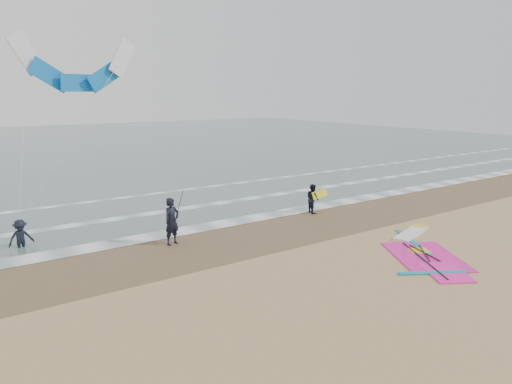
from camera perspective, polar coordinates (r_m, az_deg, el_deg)
ground at (r=15.97m, az=11.04°, el=-10.82°), size 120.00×120.00×0.00m
sea_water at (r=59.50m, az=-23.90°, el=5.21°), size 120.00×80.00×0.02m
wet_sand_band at (r=20.34m, az=-1.06°, el=-5.49°), size 120.00×5.00×0.01m
foam_waterline at (r=24.02m, az=-6.87°, el=-2.73°), size 120.00×9.15×0.02m
windsurf_rig at (r=19.68m, az=20.13°, el=-6.77°), size 5.77×5.46×0.14m
person_standing at (r=19.27m, az=-10.46°, el=-3.62°), size 0.83×0.67×1.99m
person_walking at (r=24.18m, az=7.09°, el=-0.81°), size 0.73×0.86×1.55m
person_wading at (r=20.89m, az=-27.41°, el=-4.22°), size 1.10×0.77×1.54m
held_pole at (r=19.27m, az=-9.70°, el=-2.17°), size 0.17×0.86×1.82m
carried_kiteboard at (r=24.33m, az=7.97°, el=-0.26°), size 1.30×0.51×0.39m
surf_kite at (r=23.92m, az=-21.40°, el=14.07°), size 6.50×3.53×7.96m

